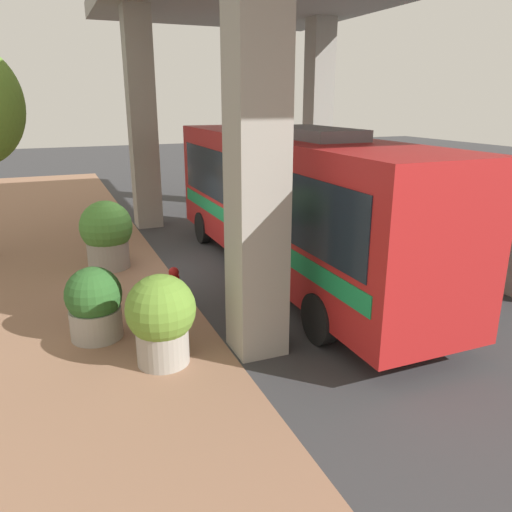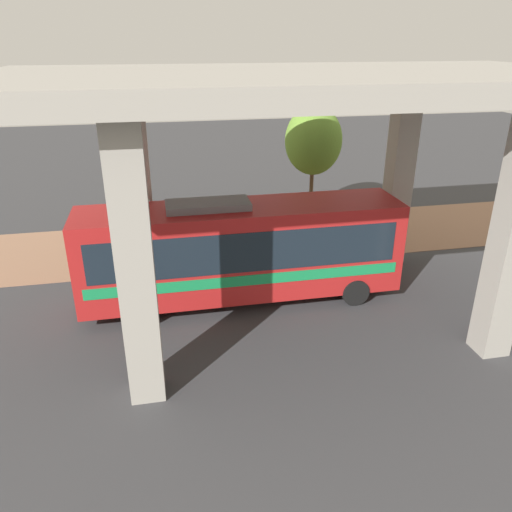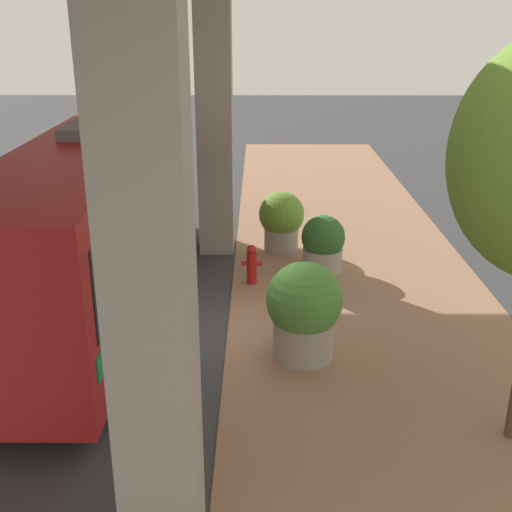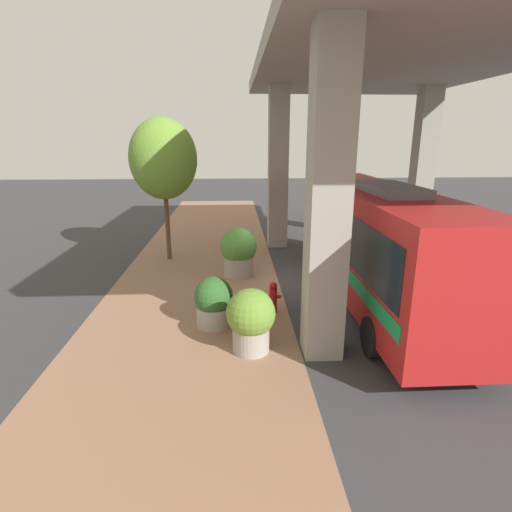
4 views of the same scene
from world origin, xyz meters
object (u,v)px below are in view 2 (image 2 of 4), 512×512
(bus, at_px, (241,248))
(planter_back, at_px, (182,236))
(planter_middle, at_px, (279,230))
(street_tree_near, at_px, (313,141))
(planter_front, at_px, (149,244))
(fire_hydrant, at_px, (205,255))

(bus, distance_m, planter_back, 5.53)
(planter_middle, height_order, street_tree_near, street_tree_near)
(planter_back, bearing_deg, planter_front, -56.37)
(planter_front, height_order, planter_middle, planter_middle)
(planter_back, bearing_deg, planter_middle, 80.05)
(planter_middle, xyz_separation_m, planter_back, (-0.75, -4.28, -0.26))
(bus, relative_size, street_tree_near, 1.89)
(fire_hydrant, relative_size, planter_back, 0.68)
(planter_front, bearing_deg, planter_middle, 92.27)
(planter_front, bearing_deg, fire_hydrant, 71.28)
(bus, height_order, planter_middle, bus)
(bus, relative_size, fire_hydrant, 11.47)
(planter_front, xyz_separation_m, planter_back, (-0.98, 1.47, -0.15))
(planter_front, bearing_deg, street_tree_near, 111.76)
(planter_middle, bearing_deg, bus, -29.84)
(fire_hydrant, distance_m, street_tree_near, 8.09)
(fire_hydrant, height_order, planter_middle, planter_middle)
(fire_hydrant, relative_size, planter_middle, 0.52)
(fire_hydrant, distance_m, planter_middle, 3.66)
(fire_hydrant, xyz_separation_m, planter_middle, (-1.00, 3.49, 0.48))
(planter_front, distance_m, planter_back, 1.78)
(bus, distance_m, planter_middle, 5.07)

